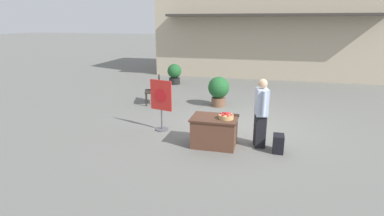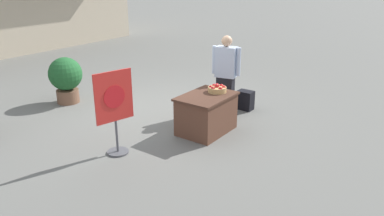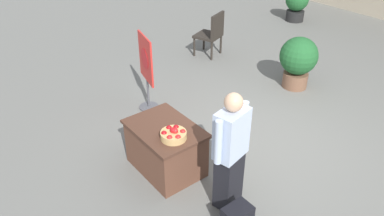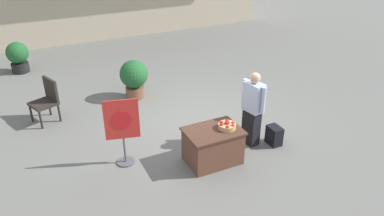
% 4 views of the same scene
% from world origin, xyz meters
% --- Properties ---
extents(ground_plane, '(120.00, 120.00, 0.00)m').
position_xyz_m(ground_plane, '(0.00, 0.00, 0.00)').
color(ground_plane, slate).
extents(display_table, '(1.10, 0.79, 0.72)m').
position_xyz_m(display_table, '(-0.35, -1.46, 0.36)').
color(display_table, brown).
rests_on(display_table, ground_plane).
extents(apple_basket, '(0.35, 0.35, 0.16)m').
position_xyz_m(apple_basket, '(-0.08, -1.51, 0.79)').
color(apple_basket, tan).
rests_on(apple_basket, display_table).
extents(person_visitor, '(0.34, 0.60, 1.65)m').
position_xyz_m(person_visitor, '(0.71, -1.23, 0.84)').
color(person_visitor, black).
rests_on(person_visitor, ground_plane).
extents(backpack, '(0.24, 0.34, 0.42)m').
position_xyz_m(backpack, '(1.15, -1.48, 0.21)').
color(backpack, black).
rests_on(backpack, ground_plane).
extents(poster_board, '(0.65, 0.36, 1.41)m').
position_xyz_m(poster_board, '(-1.96, -0.75, 0.80)').
color(poster_board, '#4C4C51').
rests_on(poster_board, ground_plane).
extents(potted_plant_far_left, '(0.75, 0.75, 1.06)m').
position_xyz_m(potted_plant_far_left, '(-0.83, 2.06, 0.60)').
color(potted_plant_far_left, brown).
rests_on(potted_plant_far_left, ground_plane).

